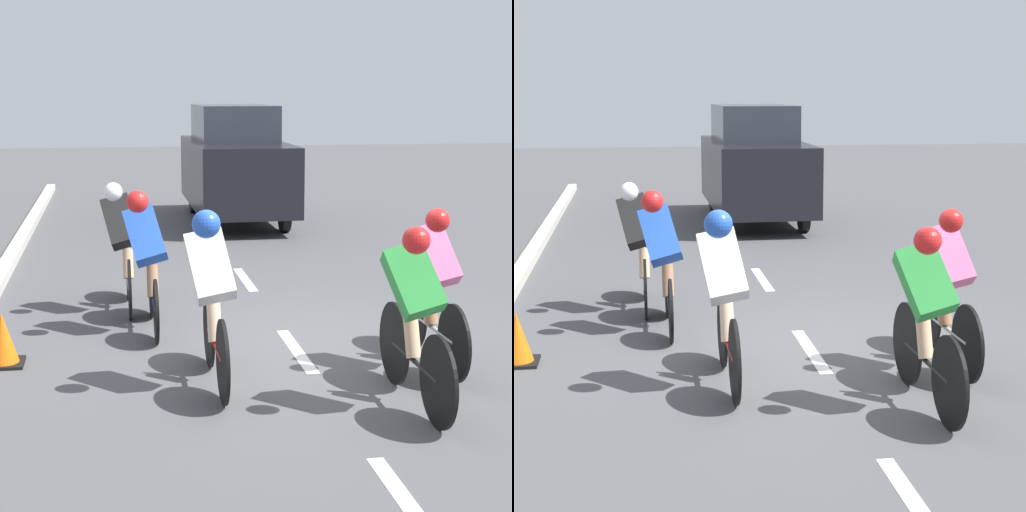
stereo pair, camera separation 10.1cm
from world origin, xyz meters
TOP-DOWN VIEW (x-y plane):
  - ground_plane at (0.00, 0.00)m, footprint 60.00×60.00m
  - lane_stripe_near at (0.00, 3.19)m, footprint 0.12×1.40m
  - lane_stripe_mid at (0.00, -0.01)m, footprint 0.12×1.40m
  - lane_stripe_far at (0.00, -3.21)m, footprint 0.12×1.40m
  - cyclist_pink at (-1.11, 0.65)m, footprint 0.43×1.70m
  - cyclist_green at (-0.58, 1.60)m, footprint 0.46×1.72m
  - cyclist_black at (1.61, -1.85)m, footprint 0.46×1.62m
  - cyclist_blue at (1.38, -0.93)m, footprint 0.46×1.66m
  - cyclist_white at (0.93, 0.87)m, footprint 0.42×1.66m
  - support_car at (-0.61, -8.28)m, footprint 1.70×4.28m
  - traffic_cone at (2.75, -0.04)m, footprint 0.36×0.36m

SIDE VIEW (x-z plane):
  - ground_plane at x=0.00m, z-range 0.00..0.00m
  - lane_stripe_near at x=0.00m, z-range 0.00..0.01m
  - lane_stripe_mid at x=0.00m, z-range 0.00..0.01m
  - lane_stripe_far at x=0.00m, z-range 0.00..0.01m
  - traffic_cone at x=2.75m, z-range -0.01..0.48m
  - cyclist_pink at x=-1.11m, z-range 0.03..1.52m
  - cyclist_green at x=-0.58m, z-range 0.03..1.53m
  - cyclist_black at x=1.61m, z-range 0.03..1.53m
  - cyclist_blue at x=1.38m, z-range 0.05..1.56m
  - cyclist_white at x=0.93m, z-range 0.04..1.60m
  - support_car at x=-0.61m, z-range 0.00..2.19m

